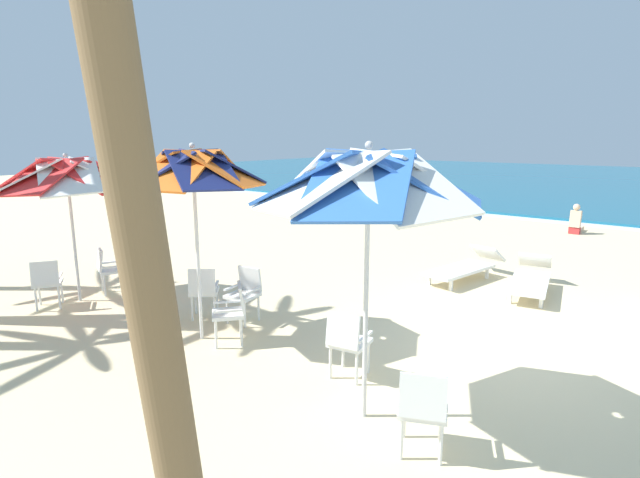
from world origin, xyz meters
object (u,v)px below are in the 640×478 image
at_px(plastic_chair_2, 245,291).
at_px(sun_lounger_1, 531,278).
at_px(sun_lounger_2, 465,266).
at_px(beachgoer_seated, 576,224).
at_px(plastic_chair_0, 423,406).
at_px(beach_umbrella_0, 368,182).
at_px(plastic_chair_6, 47,281).
at_px(plastic_chair_3, 233,310).
at_px(plastic_chair_1, 347,340).
at_px(plastic_chair_5, 108,268).
at_px(beach_umbrella_2, 67,176).
at_px(plastic_chair_4, 203,289).
at_px(beach_umbrella_1, 193,171).

bearing_deg(plastic_chair_2, sun_lounger_1, 53.63).
distance_m(sun_lounger_2, beachgoer_seated, 6.99).
bearing_deg(plastic_chair_0, beach_umbrella_0, 163.79).
relative_size(plastic_chair_6, beachgoer_seated, 0.94).
xyz_separation_m(beach_umbrella_0, sun_lounger_2, (-1.14, 5.58, -2.20)).
bearing_deg(sun_lounger_1, plastic_chair_2, -126.37).
xyz_separation_m(plastic_chair_2, plastic_chair_3, (0.49, -0.71, 0.00)).
distance_m(plastic_chair_1, beachgoer_seated, 11.95).
xyz_separation_m(plastic_chair_2, plastic_chair_5, (-3.07, -0.59, 0.00)).
xyz_separation_m(beach_umbrella_0, beachgoer_seated, (-0.41, 12.54, -2.19)).
distance_m(beach_umbrella_2, plastic_chair_6, 1.83).
height_order(plastic_chair_3, sun_lounger_1, plastic_chair_3).
distance_m(plastic_chair_1, plastic_chair_6, 5.61).
distance_m(plastic_chair_4, beach_umbrella_2, 3.15).
height_order(beach_umbrella_1, sun_lounger_1, beach_umbrella_1).
xyz_separation_m(plastic_chair_4, plastic_chair_5, (-2.48, -0.24, 0.00)).
distance_m(plastic_chair_0, plastic_chair_6, 6.91).
xyz_separation_m(beach_umbrella_1, beach_umbrella_2, (-3.09, -0.26, -0.20)).
relative_size(beach_umbrella_1, plastic_chair_5, 3.27).
xyz_separation_m(beach_umbrella_2, sun_lounger_2, (4.96, 5.57, -1.97)).
distance_m(beach_umbrella_1, beach_umbrella_2, 3.11).
distance_m(sun_lounger_1, beachgoer_seated, 7.04).
bearing_deg(plastic_chair_5, beach_umbrella_2, -90.27).
relative_size(plastic_chair_5, sun_lounger_1, 0.39).
bearing_deg(plastic_chair_3, beachgoer_seated, 80.01).
relative_size(plastic_chair_0, plastic_chair_6, 1.00).
distance_m(plastic_chair_3, plastic_chair_4, 1.15).
bearing_deg(plastic_chair_0, plastic_chair_5, 173.26).
bearing_deg(plastic_chair_5, beachgoer_seated, 64.53).
bearing_deg(sun_lounger_1, beach_umbrella_1, -121.22).
xyz_separation_m(beach_umbrella_0, plastic_chair_5, (-6.10, 0.59, -1.99)).
xyz_separation_m(beach_umbrella_2, sun_lounger_1, (6.27, 5.51, -1.97)).
relative_size(plastic_chair_5, beachgoer_seated, 0.94).
xyz_separation_m(plastic_chair_3, plastic_chair_6, (-3.59, -0.97, 0.00)).
bearing_deg(plastic_chair_1, plastic_chair_3, -176.32).
height_order(plastic_chair_1, beach_umbrella_1, beach_umbrella_1).
bearing_deg(sun_lounger_1, beach_umbrella_2, -138.72).
height_order(beach_umbrella_0, plastic_chair_1, beach_umbrella_0).
distance_m(plastic_chair_0, beach_umbrella_1, 4.29).
height_order(plastic_chair_1, plastic_chair_2, same).
bearing_deg(beach_umbrella_1, plastic_chair_4, 137.96).
xyz_separation_m(beach_umbrella_2, beachgoer_seated, (5.69, 12.53, -1.96)).
height_order(beach_umbrella_2, beachgoer_seated, beach_umbrella_2).
bearing_deg(sun_lounger_1, beachgoer_seated, 94.73).
bearing_deg(plastic_chair_0, beach_umbrella_1, 172.54).
height_order(sun_lounger_1, beachgoer_seated, beachgoer_seated).
bearing_deg(plastic_chair_1, sun_lounger_1, 80.79).
xyz_separation_m(plastic_chair_4, sun_lounger_1, (3.80, 4.69, -0.22)).
height_order(beach_umbrella_1, plastic_chair_5, beach_umbrella_1).
distance_m(beach_umbrella_0, beachgoer_seated, 12.73).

